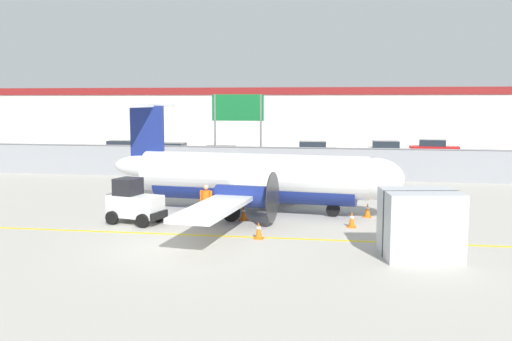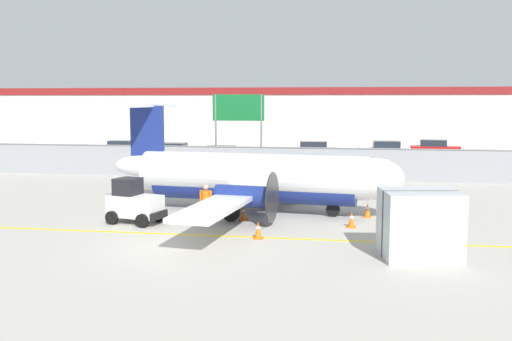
% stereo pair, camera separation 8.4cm
% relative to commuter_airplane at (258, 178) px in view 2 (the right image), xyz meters
% --- Properties ---
extents(ground_plane, '(140.00, 140.00, 0.01)m').
position_rel_commuter_airplane_xyz_m(ground_plane, '(-1.62, -4.77, -1.60)').
color(ground_plane, '#ADA89E').
extents(perimeter_fence, '(98.00, 0.10, 2.10)m').
position_rel_commuter_airplane_xyz_m(perimeter_fence, '(-1.62, 11.23, -0.49)').
color(perimeter_fence, gray).
rests_on(perimeter_fence, ground).
extents(parking_lot_strip, '(98.00, 17.00, 0.12)m').
position_rel_commuter_airplane_xyz_m(parking_lot_strip, '(-1.62, 22.73, -1.54)').
color(parking_lot_strip, '#38383A').
rests_on(parking_lot_strip, ground).
extents(background_building, '(91.00, 8.10, 6.50)m').
position_rel_commuter_airplane_xyz_m(background_building, '(-1.62, 41.22, 1.66)').
color(background_building, beige).
rests_on(background_building, ground).
extents(commuter_airplane, '(13.80, 16.08, 4.92)m').
position_rel_commuter_airplane_xyz_m(commuter_airplane, '(0.00, 0.00, 0.00)').
color(commuter_airplane, white).
rests_on(commuter_airplane, ground).
extents(baggage_tug, '(2.53, 1.85, 1.88)m').
position_rel_commuter_airplane_xyz_m(baggage_tug, '(-4.73, -3.08, -0.75)').
color(baggage_tug, silver).
rests_on(baggage_tug, ground).
extents(ground_crew_worker, '(0.55, 0.40, 1.70)m').
position_rel_commuter_airplane_xyz_m(ground_crew_worker, '(-1.66, -3.07, -0.65)').
color(ground_crew_worker, '#191E4C').
rests_on(ground_crew_worker, ground).
extents(cargo_container, '(2.69, 2.36, 2.20)m').
position_rel_commuter_airplane_xyz_m(cargo_container, '(6.37, -6.59, -0.50)').
color(cargo_container, '#B7BCC1').
rests_on(cargo_container, ground).
extents(traffic_cone_near_left, '(0.36, 0.36, 0.64)m').
position_rel_commuter_airplane_xyz_m(traffic_cone_near_left, '(0.80, -4.96, -1.29)').
color(traffic_cone_near_left, orange).
rests_on(traffic_cone_near_left, ground).
extents(traffic_cone_near_right, '(0.36, 0.36, 0.64)m').
position_rel_commuter_airplane_xyz_m(traffic_cone_near_right, '(4.93, -0.34, -1.29)').
color(traffic_cone_near_right, orange).
rests_on(traffic_cone_near_right, ground).
extents(traffic_cone_far_left, '(0.36, 0.36, 0.64)m').
position_rel_commuter_airplane_xyz_m(traffic_cone_far_left, '(4.23, -2.50, -1.29)').
color(traffic_cone_far_left, orange).
rests_on(traffic_cone_far_left, ground).
extents(traffic_cone_far_right, '(0.36, 0.36, 0.64)m').
position_rel_commuter_airplane_xyz_m(traffic_cone_far_right, '(-0.34, -1.79, -1.29)').
color(traffic_cone_far_right, orange).
rests_on(traffic_cone_far_right, ground).
extents(parked_car_0, '(4.27, 2.16, 1.58)m').
position_rel_commuter_airplane_xyz_m(parked_car_0, '(-15.03, 20.73, -0.71)').
color(parked_car_0, silver).
rests_on(parked_car_0, parking_lot_strip).
extents(parked_car_1, '(4.21, 2.01, 1.58)m').
position_rel_commuter_airplane_xyz_m(parked_car_1, '(-9.85, 18.84, -0.71)').
color(parked_car_1, black).
rests_on(parked_car_1, parking_lot_strip).
extents(parked_car_2, '(4.33, 2.29, 1.58)m').
position_rel_commuter_airplane_xyz_m(parked_car_2, '(-5.27, 16.39, -0.71)').
color(parked_car_2, gray).
rests_on(parked_car_2, parking_lot_strip).
extents(parked_car_3, '(4.31, 2.23, 1.58)m').
position_rel_commuter_airplane_xyz_m(parked_car_3, '(1.11, 22.28, -0.71)').
color(parked_car_3, '#19662D').
rests_on(parked_car_3, parking_lot_strip).
extents(parked_car_4, '(4.24, 2.08, 1.58)m').
position_rel_commuter_airplane_xyz_m(parked_car_4, '(7.17, 23.73, -0.71)').
color(parked_car_4, silver).
rests_on(parked_car_4, parking_lot_strip).
extents(parked_car_5, '(4.35, 2.33, 1.58)m').
position_rel_commuter_airplane_xyz_m(parked_car_5, '(11.54, 25.93, -0.71)').
color(parked_car_5, red).
rests_on(parked_car_5, parking_lot_strip).
extents(highway_sign, '(3.60, 0.14, 5.50)m').
position_rel_commuter_airplane_xyz_m(highway_sign, '(-3.41, 13.20, 2.54)').
color(highway_sign, slate).
rests_on(highway_sign, ground).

